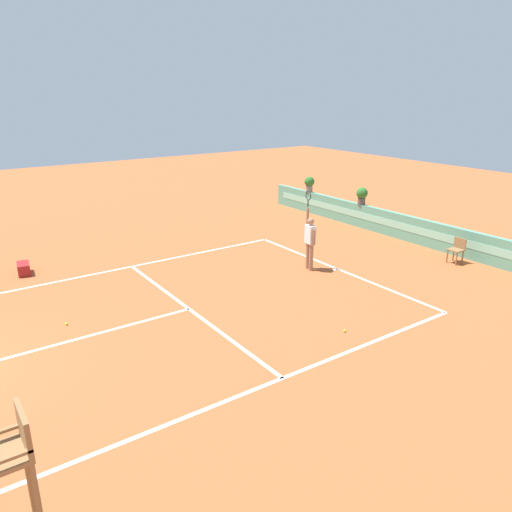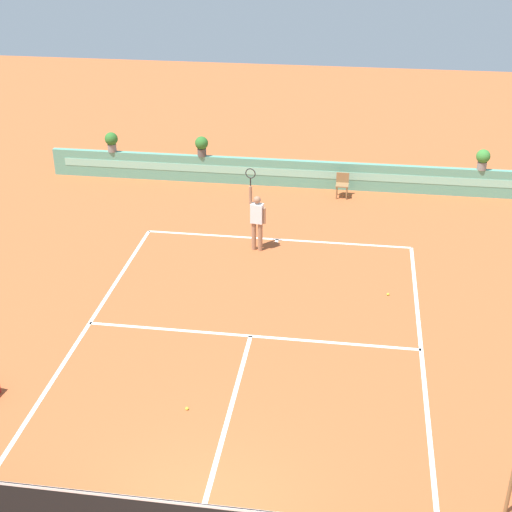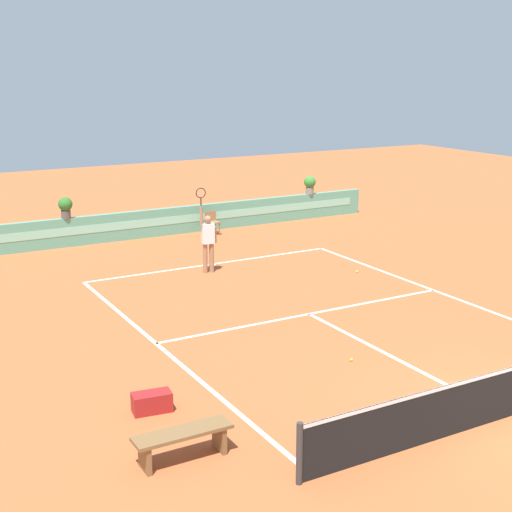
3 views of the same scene
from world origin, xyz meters
name	(u,v)px [view 1 (image 1 of 3)]	position (x,y,z in m)	size (l,w,h in m)	color
ground_plane	(176,313)	(0.00, 6.00, 0.00)	(60.00, 60.00, 0.00)	#B2562D
court_lines	(199,306)	(0.00, 6.72, 0.00)	(8.32, 11.94, 0.01)	white
back_wall_barrier	(425,233)	(0.00, 16.39, 0.50)	(18.00, 0.21, 1.00)	#599E84
umpire_chair	(12,475)	(5.55, 1.26, 1.34)	(0.60, 0.60, 2.14)	olive
ball_kid_chair	(457,249)	(1.84, 15.66, 0.48)	(0.44, 0.44, 0.85)	olive
gear_bag	(24,269)	(-5.43, 3.31, 0.18)	(0.70, 0.36, 0.36)	maroon
tennis_player	(310,239)	(-0.52, 11.10, 1.05)	(0.62, 0.27, 2.58)	#9E7051
tennis_ball_near_baseline	(66,324)	(-0.91, 3.43, 0.03)	(0.07, 0.07, 0.07)	#CCE033
tennis_ball_mid_court	(345,331)	(3.36, 8.89, 0.03)	(0.07, 0.07, 0.07)	#CCE033
potted_plant_far_left	(309,183)	(-6.70, 16.39, 1.41)	(0.48, 0.48, 0.72)	gray
potted_plant_left	(362,195)	(-3.31, 16.39, 1.41)	(0.48, 0.48, 0.72)	#514C47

